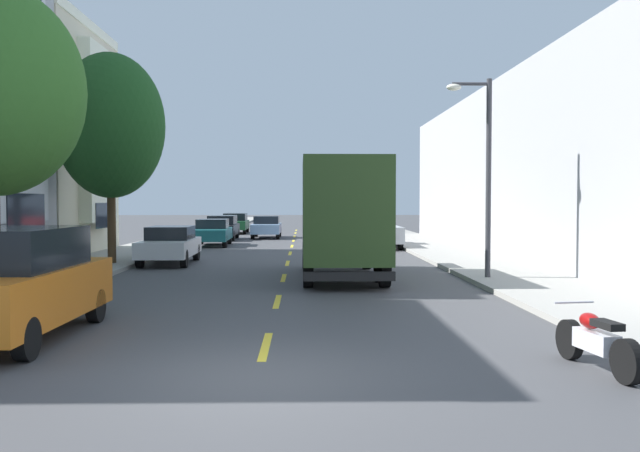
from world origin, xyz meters
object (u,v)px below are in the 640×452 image
Objects in this scene: parked_wagon_black at (222,227)px; parked_pickup_silver at (378,231)px; street_tree_second at (111,126)px; delivery_box_truck at (342,214)px; parked_wagon_forest at (235,223)px; moving_sky_sedan at (267,226)px; parked_sedan_white at (170,244)px; parked_pickup_burgundy at (361,226)px; parked_suv_red at (354,220)px; parked_sedan_teal at (212,232)px; street_lamp at (483,161)px; parked_suv_orange at (15,282)px; parked_pickup_charcoal at (344,219)px; parked_motorcycle at (596,342)px.

parked_pickup_silver is at bearing -39.47° from parked_wagon_black.
delivery_box_truck is at bearing -26.61° from street_tree_second.
parked_wagon_forest is (1.91, 25.91, -4.33)m from street_tree_second.
parked_wagon_forest is at bearing 112.32° from moving_sky_sedan.
parked_sedan_white is at bearing 140.64° from delivery_box_truck.
parked_wagon_black is (0.03, 16.43, 0.05)m from parked_sedan_white.
parked_pickup_silver is at bearing -88.61° from parked_pickup_burgundy.
parked_suv_red reaches higher than parked_pickup_burgundy.
parked_wagon_forest is at bearing 90.83° from parked_sedan_teal.
parked_pickup_silver is (-1.43, 15.10, -2.76)m from street_lamp.
parked_wagon_forest is (-0.03, 8.42, 0.00)m from parked_wagon_black.
parked_pickup_burgundy is 1.10× the size of parked_suv_orange.
parked_sedan_white is 0.85× the size of parked_pickup_charcoal.
parked_wagon_black is at bearing 89.91° from parked_sedan_white.
street_lamp is 0.81× the size of delivery_box_truck.
parked_suv_red is 2.36× the size of parked_motorcycle.
parked_suv_orange reaches higher than parked_sedan_teal.
street_tree_second is at bearing -106.48° from parked_pickup_charcoal.
parked_pickup_charcoal is 25.72m from parked_sedan_teal.
moving_sky_sedan is at bearing -110.00° from parked_pickup_charcoal.
parked_sedan_white is 18.49m from moving_sky_sedan.
delivery_box_truck is at bearing -94.92° from parked_suv_red.
parked_wagon_black is 1.04× the size of parked_sedan_teal.
parked_suv_orange is at bearing -89.81° from parked_wagon_black.
parked_wagon_black is 1.00× the size of parked_wagon_forest.
street_lamp is 1.30× the size of moving_sky_sedan.
delivery_box_truck is 1.36× the size of parked_pickup_burgundy.
parked_sedan_teal reaches higher than parked_motorcycle.
parked_pickup_burgundy is 2.60× the size of parked_motorcycle.
parked_suv_orange is (-8.66, -31.66, 0.16)m from parked_pickup_burgundy.
street_tree_second is at bearing -103.38° from moving_sky_sedan.
parked_pickup_silver reaches higher than moving_sky_sedan.
parked_pickup_burgundy reaches higher than parked_sedan_white.
parked_sedan_teal is at bearing -107.82° from moving_sky_sedan.
parked_pickup_burgundy is 6.15m from moving_sky_sedan.
parked_suv_orange reaches higher than parked_wagon_black.
street_tree_second is 1.31× the size of street_lamp.
parked_sedan_white and moving_sky_sedan have the same top height.
street_tree_second reaches higher than parked_motorcycle.
parked_pickup_charcoal is 1.13× the size of parked_wagon_forest.
delivery_box_truck is 11.96m from parked_motorcycle.
parked_sedan_teal is at bearing 79.68° from street_tree_second.
parked_suv_orange is 2.35× the size of parked_motorcycle.
parked_sedan_teal is at bearing -88.25° from parked_wagon_black.
delivery_box_truck is at bearing 167.88° from street_lamp.
parked_pickup_charcoal is 13.25m from parked_wagon_forest.
parked_pickup_silver is 1.10× the size of parked_suv_orange.
parked_sedan_white is at bearing 149.87° from street_lamp.
parked_wagon_black is 0.98× the size of parked_suv_red.
moving_sky_sedan is 35.55m from parked_motorcycle.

